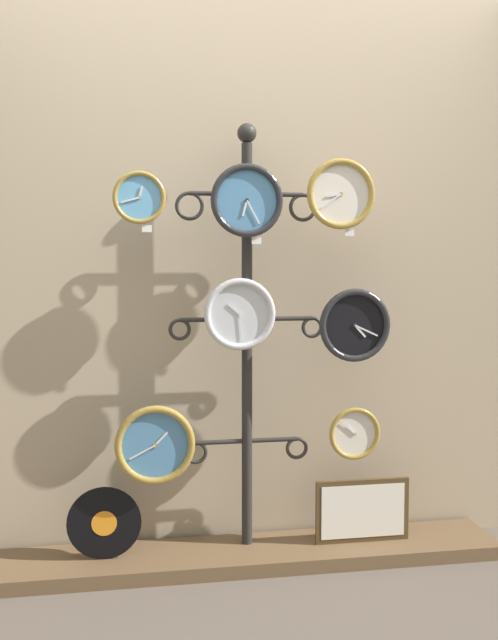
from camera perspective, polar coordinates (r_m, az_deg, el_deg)
ground_plane at (r=3.07m, az=1.27°, el=-20.39°), size 12.00×12.00×0.00m
shop_wall at (r=3.34m, az=-0.64°, el=6.39°), size 4.40×0.04×2.80m
low_shelf at (r=3.37m, az=0.03°, el=-17.46°), size 2.20×0.36×0.06m
display_stand at (r=3.23m, az=-0.16°, el=-5.26°), size 0.67×0.34×1.87m
clock_top_left at (r=3.06m, az=-8.36°, el=9.21°), size 0.21×0.04×0.21m
clock_top_center at (r=3.09m, az=-0.17°, el=9.09°), size 0.30×0.04×0.30m
clock_top_right at (r=3.19m, az=7.00°, el=9.51°), size 0.30×0.04×0.30m
clock_middle_center at (r=3.10m, az=-0.71°, el=0.45°), size 0.30×0.04×0.30m
clock_middle_right at (r=3.20m, az=8.05°, el=-0.40°), size 0.31×0.04×0.31m
clock_bottom_left at (r=3.11m, az=-7.17°, el=-9.42°), size 0.33×0.04×0.33m
clock_bottom_right at (r=3.30m, az=8.03°, el=-8.54°), size 0.23×0.04×0.23m
vinyl_record at (r=3.25m, az=-10.98°, el=-14.96°), size 0.31×0.01×0.31m
picture_frame at (r=3.42m, az=8.64°, el=-14.16°), size 0.42×0.02×0.28m
price_tag_upper at (r=3.05m, az=-7.79°, el=6.92°), size 0.04×0.00×0.03m
price_tag_mid at (r=3.09m, az=0.58°, el=6.07°), size 0.04×0.00×0.03m
price_tag_lower at (r=3.19m, az=7.67°, el=6.61°), size 0.04×0.00×0.03m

